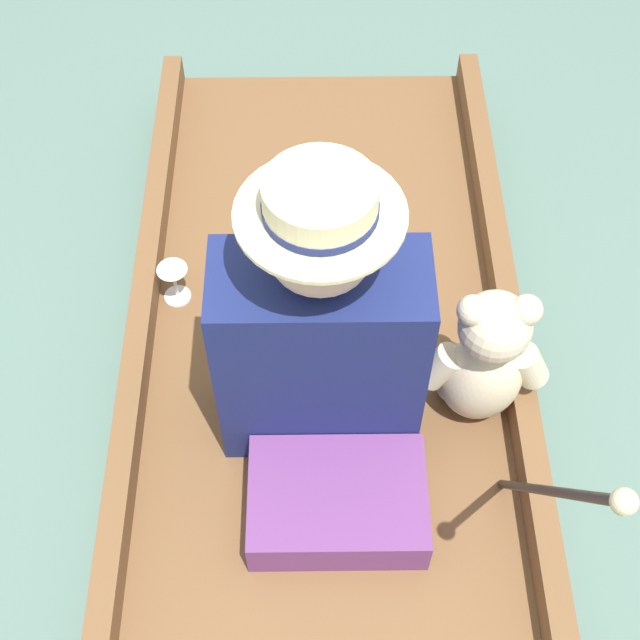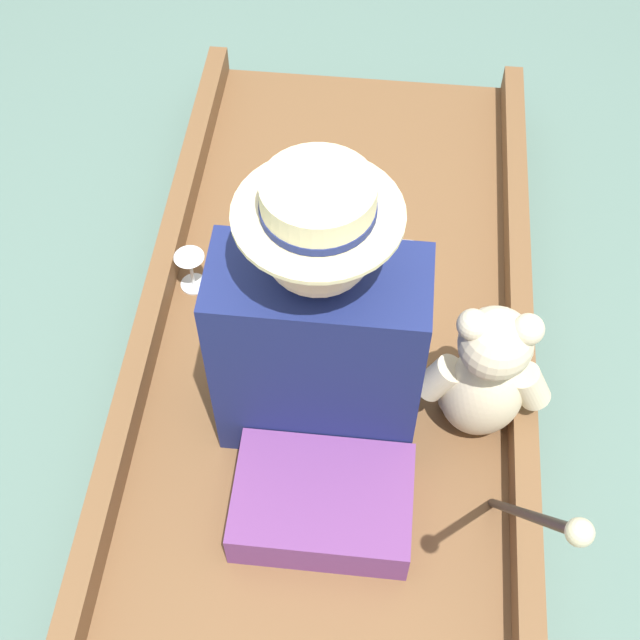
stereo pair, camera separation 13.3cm
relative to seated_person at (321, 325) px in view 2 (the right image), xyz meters
The scene contains 7 objects.
ground_plane 0.45m from the seated_person, 79.67° to the right, with size 16.00×16.00×0.00m, color slate.
punt_boat 0.38m from the seated_person, 79.67° to the right, with size 1.05×2.72×0.21m.
seat_cushion 0.42m from the seated_person, 83.42° to the right, with size 0.42×0.29×0.12m.
seated_person is the anchor object (origin of this frame).
teddy_bear 0.41m from the seated_person, ahead, with size 0.33×0.19×0.47m.
wine_glass 0.56m from the seated_person, 140.65° to the left, with size 0.08×0.08×0.12m.
walking_cane 0.68m from the seated_person, 47.95° to the right, with size 0.04×0.42×0.81m.
Camera 2 is at (0.10, -1.09, 2.13)m, focal length 50.00 mm.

